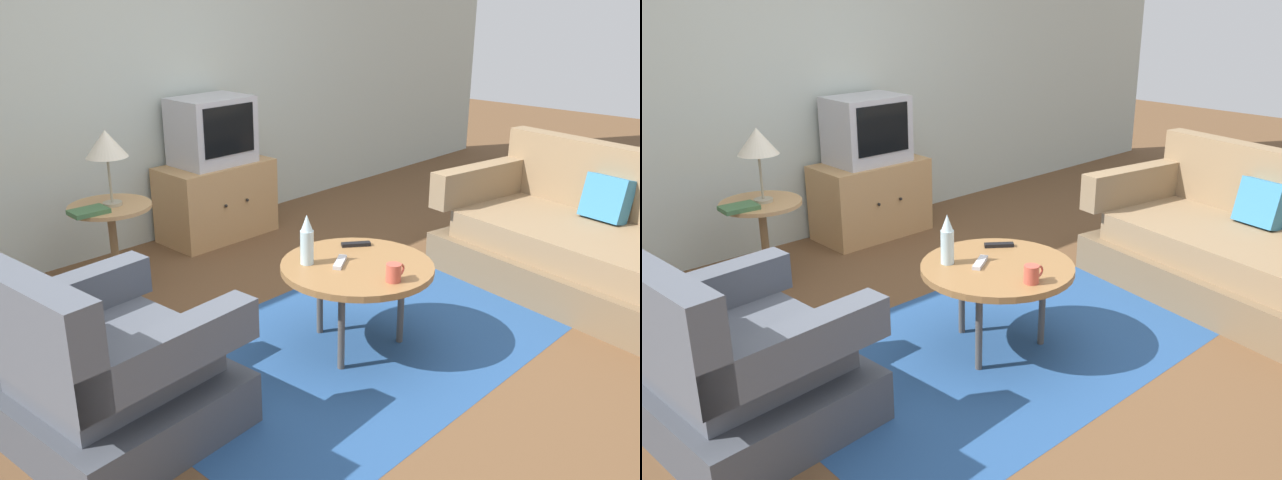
{
  "view_description": "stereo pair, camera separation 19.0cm",
  "coord_description": "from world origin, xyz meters",
  "views": [
    {
      "loc": [
        -2.59,
        -2.11,
        1.81
      ],
      "look_at": [
        -0.12,
        0.23,
        0.55
      ],
      "focal_mm": 38.11,
      "sensor_mm": 36.0,
      "label": 1
    },
    {
      "loc": [
        -2.46,
        -2.25,
        1.81
      ],
      "look_at": [
        -0.12,
        0.23,
        0.55
      ],
      "focal_mm": 38.11,
      "sensor_mm": 36.0,
      "label": 2
    }
  ],
  "objects": [
    {
      "name": "ground_plane",
      "position": [
        0.0,
        0.0,
        0.0
      ],
      "size": [
        16.0,
        16.0,
        0.0
      ],
      "primitive_type": "plane",
      "color": "brown"
    },
    {
      "name": "back_wall",
      "position": [
        0.0,
        2.24,
        1.35
      ],
      "size": [
        9.0,
        0.12,
        2.7
      ],
      "primitive_type": "cube",
      "color": "#B2BCB2",
      "rests_on": "ground"
    },
    {
      "name": "area_rug",
      "position": [
        -0.11,
        -0.02,
        0.0
      ],
      "size": [
        2.42,
        1.53,
        0.0
      ],
      "primitive_type": "cube",
      "color": "navy",
      "rests_on": "ground"
    },
    {
      "name": "armchair",
      "position": [
        -1.42,
        0.24,
        0.29
      ],
      "size": [
        0.91,
        0.93,
        0.85
      ],
      "rotation": [
        0.0,
        0.0,
        -1.5
      ],
      "color": "#3E424B",
      "rests_on": "ground"
    },
    {
      "name": "couch",
      "position": [
        1.47,
        -0.6,
        0.29
      ],
      "size": [
        1.23,
        1.93,
        0.87
      ],
      "rotation": [
        0.0,
        0.0,
        1.4
      ],
      "color": "brown",
      "rests_on": "ground"
    },
    {
      "name": "coffee_table",
      "position": [
        -0.11,
        -0.02,
        0.44
      ],
      "size": [
        0.8,
        0.8,
        0.48
      ],
      "color": "olive",
      "rests_on": "ground"
    },
    {
      "name": "side_table",
      "position": [
        -0.58,
        1.6,
        0.4
      ],
      "size": [
        0.51,
        0.51,
        0.56
      ],
      "color": "tan",
      "rests_on": "ground"
    },
    {
      "name": "tv_stand",
      "position": [
        0.48,
        1.9,
        0.29
      ],
      "size": [
        0.85,
        0.49,
        0.58
      ],
      "color": "tan",
      "rests_on": "ground"
    },
    {
      "name": "television",
      "position": [
        0.48,
        1.92,
        0.83
      ],
      "size": [
        0.56,
        0.42,
        0.5
      ],
      "color": "#B7B7BC",
      "rests_on": "tv_stand"
    },
    {
      "name": "table_lamp",
      "position": [
        -0.57,
        1.58,
        0.93
      ],
      "size": [
        0.25,
        0.25,
        0.47
      ],
      "color": "#9E937A",
      "rests_on": "side_table"
    },
    {
      "name": "vase",
      "position": [
        -0.28,
        0.17,
        0.6
      ],
      "size": [
        0.07,
        0.07,
        0.27
      ],
      "color": "silver",
      "rests_on": "coffee_table"
    },
    {
      "name": "mug",
      "position": [
        -0.15,
        -0.29,
        0.52
      ],
      "size": [
        0.12,
        0.07,
        0.09
      ],
      "color": "#B74C3D",
      "rests_on": "coffee_table"
    },
    {
      "name": "tv_remote_dark",
      "position": [
        0.09,
        0.16,
        0.49
      ],
      "size": [
        0.15,
        0.13,
        0.02
      ],
      "rotation": [
        0.0,
        0.0,
        2.49
      ],
      "color": "black",
      "rests_on": "coffee_table"
    },
    {
      "name": "tv_remote_silver",
      "position": [
        -0.17,
        0.05,
        0.49
      ],
      "size": [
        0.17,
        0.12,
        0.02
      ],
      "rotation": [
        0.0,
        0.0,
        0.54
      ],
      "color": "#B2B2B7",
      "rests_on": "coffee_table"
    },
    {
      "name": "book",
      "position": [
        -0.76,
        1.53,
        0.57
      ],
      "size": [
        0.22,
        0.16,
        0.03
      ],
      "rotation": [
        0.0,
        0.0,
        -0.05
      ],
      "color": "#3D663D",
      "rests_on": "side_table"
    }
  ]
}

